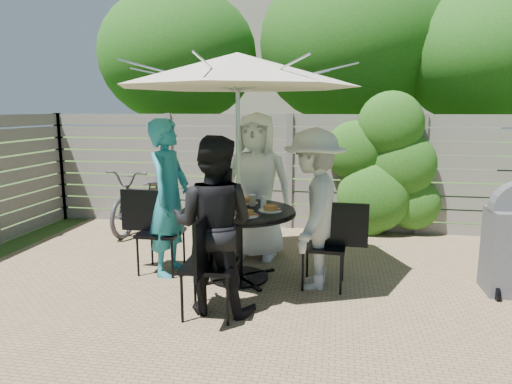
% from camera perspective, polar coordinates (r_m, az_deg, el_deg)
% --- Properties ---
extents(backyard_envelope, '(60.00, 60.00, 5.00)m').
position_cam_1_polar(backyard_envelope, '(14.49, 7.77, 12.96)').
color(backyard_envelope, '#2E4816').
rests_on(backyard_envelope, ground).
extents(patio_table, '(1.33, 1.33, 0.82)m').
position_cam_1_polar(patio_table, '(5.11, -2.18, -4.90)').
color(patio_table, black).
rests_on(patio_table, ground).
extents(umbrella, '(2.74, 2.74, 2.50)m').
position_cam_1_polar(umbrella, '(4.95, -2.32, 14.96)').
color(umbrella, silver).
rests_on(umbrella, ground).
extents(chair_back, '(0.46, 0.62, 0.83)m').
position_cam_1_polar(chair_back, '(6.10, 0.41, -5.53)').
color(chair_back, black).
rests_on(chair_back, ground).
extents(person_back, '(0.96, 0.66, 1.88)m').
position_cam_1_polar(person_back, '(5.82, 0.09, 0.69)').
color(person_back, white).
rests_on(person_back, ground).
extents(chair_left, '(0.72, 0.48, 0.99)m').
position_cam_1_polar(chair_left, '(5.53, -11.90, -6.89)').
color(chair_left, black).
rests_on(chair_left, ground).
extents(person_left, '(0.48, 0.69, 1.82)m').
position_cam_1_polar(person_left, '(5.33, -10.81, -0.75)').
color(person_left, teal).
rests_on(person_left, ground).
extents(chair_front, '(0.50, 0.73, 1.00)m').
position_cam_1_polar(chair_front, '(4.33, -5.80, -11.59)').
color(chair_front, black).
rests_on(chair_front, ground).
extents(person_front, '(0.86, 0.69, 1.68)m').
position_cam_1_polar(person_front, '(4.28, -5.33, -4.21)').
color(person_front, black).
rests_on(person_front, ground).
extents(chair_right, '(0.70, 0.48, 0.95)m').
position_cam_1_polar(chair_right, '(5.02, 8.61, -8.70)').
color(chair_right, black).
rests_on(chair_right, ground).
extents(person_right, '(0.72, 1.16, 1.73)m').
position_cam_1_polar(person_right, '(4.88, 7.20, -2.18)').
color(person_right, '#B6B6B1').
rests_on(person_right, ground).
extents(plate_back, '(0.26, 0.26, 0.06)m').
position_cam_1_polar(plate_back, '(5.39, -1.13, -1.13)').
color(plate_back, white).
rests_on(plate_back, patio_table).
extents(plate_left, '(0.26, 0.26, 0.06)m').
position_cam_1_polar(plate_left, '(5.16, -6.04, -1.69)').
color(plate_left, white).
rests_on(plate_left, patio_table).
extents(plate_front, '(0.26, 0.26, 0.06)m').
position_cam_1_polar(plate_front, '(4.71, -3.43, -2.81)').
color(plate_front, white).
rests_on(plate_front, patio_table).
extents(plate_right, '(0.26, 0.26, 0.06)m').
position_cam_1_polar(plate_right, '(4.96, 1.79, -2.13)').
color(plate_right, white).
rests_on(plate_right, patio_table).
extents(plate_extra, '(0.24, 0.24, 0.06)m').
position_cam_1_polar(plate_extra, '(4.72, -1.12, -2.77)').
color(plate_extra, white).
rests_on(plate_extra, patio_table).
extents(glass_left, '(0.07, 0.07, 0.14)m').
position_cam_1_polar(glass_left, '(5.02, -5.39, -1.49)').
color(glass_left, silver).
rests_on(glass_left, patio_table).
extents(glass_front, '(0.07, 0.07, 0.14)m').
position_cam_1_polar(glass_front, '(4.77, -1.87, -2.08)').
color(glass_front, silver).
rests_on(glass_front, patio_table).
extents(glass_right, '(0.07, 0.07, 0.14)m').
position_cam_1_polar(glass_right, '(5.07, 0.94, -1.32)').
color(glass_right, silver).
rests_on(glass_right, patio_table).
extents(syrup_jug, '(0.09, 0.09, 0.16)m').
position_cam_1_polar(syrup_jug, '(5.10, -2.70, -1.15)').
color(syrup_jug, '#59280C').
rests_on(syrup_jug, patio_table).
extents(coffee_cup, '(0.08, 0.08, 0.12)m').
position_cam_1_polar(coffee_cup, '(5.22, -0.47, -1.09)').
color(coffee_cup, '#C6B293').
rests_on(coffee_cup, patio_table).
extents(bicycle, '(0.81, 1.96, 1.01)m').
position_cam_1_polar(bicycle, '(7.56, -13.83, -0.74)').
color(bicycle, '#333338').
rests_on(bicycle, ground).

